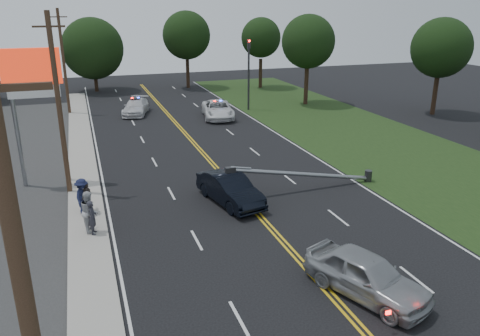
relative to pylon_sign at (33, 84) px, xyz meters
name	(u,v)px	position (x,y,z in m)	size (l,w,h in m)	color
ground	(309,270)	(10.50, -14.00, -6.00)	(120.00, 120.00, 0.00)	black
sidewalk	(86,203)	(2.10, -4.00, -5.94)	(1.80, 70.00, 0.12)	#A19B91
grass_verge	(419,162)	(24.00, -4.00, -5.99)	(12.00, 80.00, 0.01)	black
centerline_yellow	(232,186)	(10.50, -4.00, -5.99)	(0.36, 80.00, 0.00)	gold
pylon_sign	(33,84)	(0.00, 0.00, 0.00)	(3.20, 0.35, 8.00)	gray
traffic_signal	(249,68)	(18.80, 16.00, -1.79)	(0.28, 0.41, 7.05)	#2D2D30
fallen_streetlight	(311,174)	(14.69, -6.00, -5.08)	(9.36, 0.44, 1.91)	#2D2D30
utility_pole_mid	(59,106)	(1.30, -2.00, -0.91)	(1.60, 0.28, 10.00)	#382619
utility_pole_far	(64,62)	(1.30, 20.00, -0.91)	(1.60, 0.28, 10.00)	#382619
tree_6	(93,49)	(4.52, 32.54, -0.78)	(7.42, 7.42, 8.93)	black
tree_7	(186,35)	(16.03, 31.50, 0.62)	(6.03, 6.03, 9.65)	black
tree_8	(261,38)	(24.99, 28.46, 0.32)	(5.02, 5.02, 8.85)	black
tree_9	(308,42)	(25.71, 16.74, 0.61)	(5.59, 5.59, 9.42)	black
tree_13	(441,48)	(35.33, 8.04, 0.40)	(5.62, 5.62, 9.22)	black
crashed_sedan	(230,189)	(9.59, -6.38, -5.19)	(1.71, 4.91, 1.62)	black
waiting_sedan	(366,275)	(11.71, -16.19, -5.17)	(1.96, 4.88, 1.66)	#989B9F
emergency_a	(218,109)	(14.76, 13.47, -5.19)	(2.69, 5.82, 1.62)	white
emergency_b	(136,107)	(7.55, 17.58, -5.25)	(2.08, 5.12, 1.49)	silver
bystander_a	(92,217)	(2.37, -7.99, -5.05)	(0.60, 0.39, 1.65)	#2B2A33
bystander_b	(89,211)	(2.26, -7.61, -4.89)	(0.96, 0.75, 1.98)	#ADADB2
bystander_c	(82,196)	(2.00, -5.43, -4.95)	(1.20, 0.69, 1.86)	#171C3B
bystander_d	(87,196)	(2.21, -5.20, -5.09)	(0.93, 0.39, 1.58)	#4F443F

